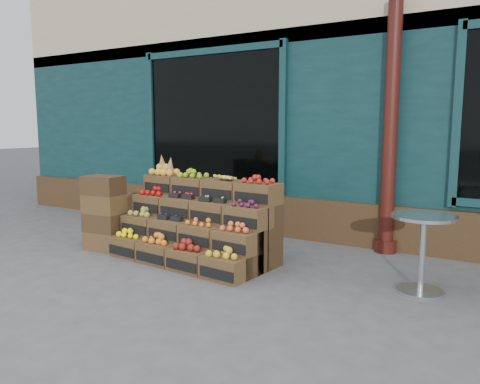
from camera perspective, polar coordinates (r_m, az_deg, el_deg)
The scene contains 6 objects.
ground at distance 5.06m, azimuth -2.19°, elevation -10.69°, with size 60.00×60.00×0.00m, color #4D4D50.
shop_facade at distance 9.52m, azimuth 15.27°, elevation 12.39°, with size 12.00×6.24×4.80m.
crate_display at distance 5.79m, azimuth -5.26°, elevation -4.34°, with size 2.09×1.16×1.26m.
spare_crates at distance 6.42m, azimuth -16.21°, elevation -2.47°, with size 0.52×0.39×0.98m.
bistro_table at distance 4.89m, azimuth 21.37°, elevation -5.99°, with size 0.62×0.62×0.78m.
shopkeeper at distance 8.16m, azimuth -1.23°, elevation 3.28°, with size 0.69×0.45×1.90m, color #175327.
Camera 1 is at (2.64, -4.01, 1.62)m, focal length 35.00 mm.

